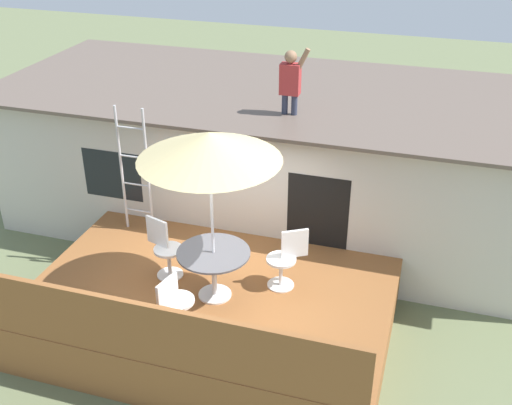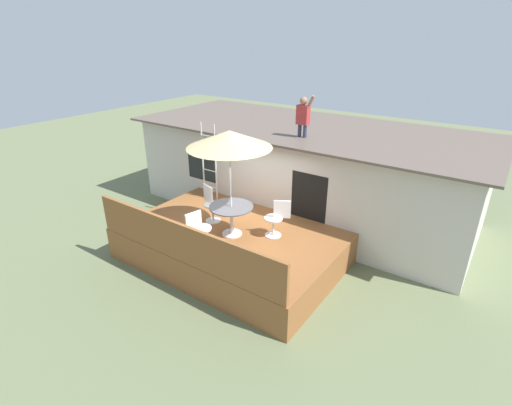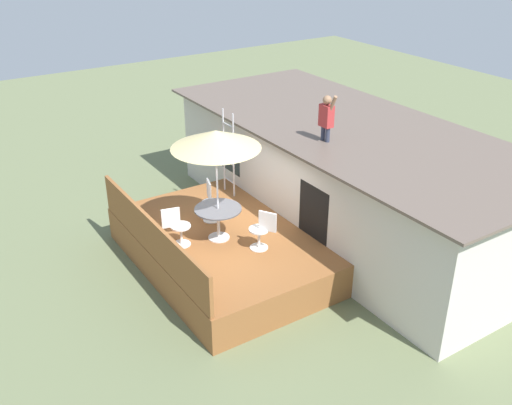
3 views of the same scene
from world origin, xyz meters
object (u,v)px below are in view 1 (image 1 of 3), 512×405
(step_ladder, at_px, (135,171))
(patio_chair_right, at_px, (286,259))
(patio_umbrella, at_px, (209,146))
(patio_chair_near, at_px, (175,304))
(patio_table, at_px, (214,262))
(person_figure, at_px, (291,78))
(patio_chair_left, at_px, (165,248))

(step_ladder, xyz_separation_m, patio_chair_right, (2.80, -0.84, -0.64))
(patio_umbrella, distance_m, patio_chair_near, 2.10)
(patio_umbrella, distance_m, step_ladder, 2.66)
(patio_table, xyz_separation_m, person_figure, (0.40, 2.60, 1.93))
(step_ladder, distance_m, person_figure, 2.95)
(patio_table, relative_size, patio_chair_left, 1.13)
(step_ladder, height_order, person_figure, person_figure)
(patio_table, relative_size, patio_umbrella, 0.41)
(patio_umbrella, xyz_separation_m, step_ladder, (-1.89, 1.39, -1.25))
(patio_chair_left, bearing_deg, step_ladder, 150.27)
(patio_table, bearing_deg, person_figure, 81.22)
(patio_umbrella, xyz_separation_m, patio_chair_right, (0.91, 0.55, -1.89))
(patio_chair_left, bearing_deg, person_figure, 78.74)
(person_figure, xyz_separation_m, patio_chair_left, (-1.30, -2.30, -2.06))
(patio_chair_right, distance_m, patio_chair_near, 1.84)
(patio_chair_near, bearing_deg, person_figure, 3.27)
(person_figure, relative_size, patio_chair_right, 1.21)
(patio_table, bearing_deg, patio_chair_near, -103.20)
(patio_table, bearing_deg, step_ladder, 143.59)
(step_ladder, xyz_separation_m, person_figure, (2.29, 1.20, 1.41))
(step_ladder, distance_m, patio_chair_near, 2.91)
(patio_umbrella, bearing_deg, patio_table, -146.31)
(person_figure, distance_m, patio_chair_left, 3.35)
(patio_table, relative_size, person_figure, 0.94)
(patio_umbrella, relative_size, step_ladder, 1.15)
(patio_chair_left, height_order, patio_chair_right, same)
(step_ladder, bearing_deg, patio_chair_left, -47.94)
(patio_table, xyz_separation_m, patio_chair_right, (0.91, 0.55, -0.13))
(patio_umbrella, bearing_deg, patio_chair_right, 31.38)
(step_ladder, distance_m, patio_chair_right, 2.99)
(patio_umbrella, xyz_separation_m, person_figure, (0.40, 2.60, 0.17))
(step_ladder, xyz_separation_m, patio_chair_near, (1.68, -2.29, -0.64))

